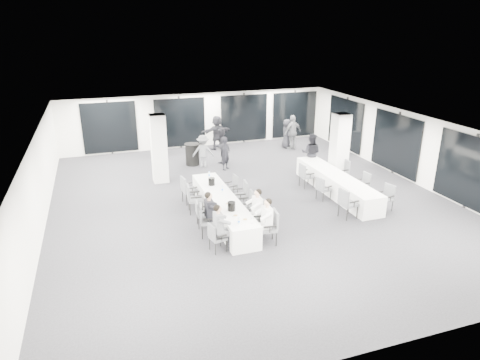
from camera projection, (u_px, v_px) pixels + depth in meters
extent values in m
cube|color=black|center=(251.00, 201.00, 15.75)|extent=(14.00, 16.00, 0.02)
cube|color=white|center=(251.00, 126.00, 14.78)|extent=(14.00, 16.00, 0.02)
cube|color=white|center=(37.00, 188.00, 13.16)|extent=(0.02, 16.00, 2.80)
cube|color=white|center=(413.00, 148.00, 17.37)|extent=(0.02, 16.00, 2.80)
cube|color=white|center=(199.00, 120.00, 22.39)|extent=(14.00, 0.02, 2.80)
cube|color=white|center=(395.00, 289.00, 8.14)|extent=(14.00, 0.02, 2.80)
cube|color=black|center=(199.00, 121.00, 22.35)|extent=(13.60, 0.06, 2.50)
cube|color=black|center=(395.00, 143.00, 18.26)|extent=(0.06, 14.00, 2.50)
cube|color=silver|center=(159.00, 149.00, 17.27)|extent=(0.60, 0.60, 2.80)
cube|color=silver|center=(339.00, 148.00, 17.42)|extent=(0.60, 0.60, 2.80)
cube|color=silver|center=(223.00, 208.00, 14.27)|extent=(0.90, 5.00, 0.75)
cube|color=silver|center=(336.00, 184.00, 16.36)|extent=(0.90, 5.00, 0.75)
cylinder|color=black|center=(192.00, 154.00, 19.66)|extent=(0.63, 0.63, 0.98)
cylinder|color=black|center=(192.00, 144.00, 19.49)|extent=(0.72, 0.72, 0.02)
cube|color=#4E5155|center=(218.00, 238.00, 12.18)|extent=(0.50, 0.52, 0.07)
cube|color=#4E5155|center=(212.00, 232.00, 12.00)|extent=(0.14, 0.42, 0.42)
cylinder|color=black|center=(210.00, 244.00, 12.31)|extent=(0.03, 0.03, 0.37)
cylinder|color=black|center=(215.00, 249.00, 12.02)|extent=(0.03, 0.03, 0.37)
cylinder|color=black|center=(221.00, 241.00, 12.49)|extent=(0.03, 0.03, 0.37)
cylinder|color=black|center=(227.00, 246.00, 12.20)|extent=(0.03, 0.03, 0.37)
cube|color=black|center=(214.00, 230.00, 12.31)|extent=(0.31, 0.10, 0.04)
cube|color=black|center=(222.00, 236.00, 11.94)|extent=(0.31, 0.10, 0.04)
cube|color=#4E5155|center=(209.00, 221.00, 13.03)|extent=(0.60, 0.62, 0.09)
cube|color=#4E5155|center=(201.00, 213.00, 12.91)|extent=(0.17, 0.50, 0.50)
cylinder|color=black|center=(202.00, 226.00, 13.31)|extent=(0.04, 0.04, 0.44)
cylinder|color=black|center=(202.00, 232.00, 12.90)|extent=(0.04, 0.04, 0.44)
cylinder|color=black|center=(216.00, 225.00, 13.35)|extent=(0.04, 0.04, 0.44)
cylinder|color=black|center=(217.00, 232.00, 12.94)|extent=(0.04, 0.04, 0.44)
cube|color=black|center=(209.00, 212.00, 13.22)|extent=(0.37, 0.12, 0.04)
cube|color=black|center=(209.00, 219.00, 12.72)|extent=(0.37, 0.12, 0.04)
cube|color=#4E5155|center=(204.00, 214.00, 13.67)|extent=(0.47, 0.48, 0.07)
cube|color=#4E5155|center=(197.00, 208.00, 13.54)|extent=(0.10, 0.43, 0.43)
cylinder|color=black|center=(197.00, 219.00, 13.87)|extent=(0.03, 0.03, 0.38)
cylinder|color=black|center=(199.00, 224.00, 13.54)|extent=(0.03, 0.03, 0.38)
cylinder|color=black|center=(209.00, 218.00, 13.95)|extent=(0.03, 0.03, 0.38)
cylinder|color=black|center=(210.00, 223.00, 13.62)|extent=(0.03, 0.03, 0.38)
cube|color=black|center=(202.00, 207.00, 13.82)|extent=(0.32, 0.07, 0.04)
cube|color=black|center=(205.00, 213.00, 13.40)|extent=(0.32, 0.07, 0.04)
cube|color=#4E5155|center=(195.00, 199.00, 14.66)|extent=(0.55, 0.57, 0.09)
cube|color=#4E5155|center=(188.00, 192.00, 14.51)|extent=(0.12, 0.49, 0.49)
cylinder|color=black|center=(189.00, 205.00, 14.90)|extent=(0.04, 0.04, 0.44)
cylinder|color=black|center=(190.00, 209.00, 14.51)|extent=(0.04, 0.04, 0.44)
cylinder|color=black|center=(201.00, 204.00, 14.98)|extent=(0.04, 0.04, 0.44)
cylinder|color=black|center=(203.00, 208.00, 14.59)|extent=(0.04, 0.04, 0.44)
cube|color=black|center=(194.00, 192.00, 14.84)|extent=(0.37, 0.09, 0.04)
cube|color=black|center=(196.00, 197.00, 14.35)|extent=(0.37, 0.09, 0.04)
cube|color=#4E5155|center=(190.00, 190.00, 15.46)|extent=(0.56, 0.58, 0.09)
cube|color=#4E5155|center=(183.00, 184.00, 15.26)|extent=(0.14, 0.49, 0.49)
cylinder|color=black|center=(183.00, 196.00, 15.63)|extent=(0.04, 0.04, 0.44)
cylinder|color=black|center=(187.00, 200.00, 15.28)|extent=(0.04, 0.04, 0.44)
cylinder|color=black|center=(193.00, 194.00, 15.81)|extent=(0.04, 0.04, 0.44)
cylinder|color=black|center=(198.00, 198.00, 15.46)|extent=(0.04, 0.04, 0.44)
cube|color=black|center=(187.00, 183.00, 15.62)|extent=(0.36, 0.10, 0.04)
cube|color=black|center=(192.00, 188.00, 15.17)|extent=(0.36, 0.10, 0.04)
cube|color=#4E5155|center=(267.00, 228.00, 12.56)|extent=(0.57, 0.59, 0.09)
cube|color=#4E5155|center=(276.00, 219.00, 12.50)|extent=(0.13, 0.51, 0.50)
cylinder|color=black|center=(276.00, 239.00, 12.49)|extent=(0.04, 0.04, 0.45)
cylinder|color=black|center=(272.00, 233.00, 12.89)|extent=(0.04, 0.04, 0.45)
cylinder|color=black|center=(262.00, 241.00, 12.41)|extent=(0.04, 0.04, 0.45)
cylinder|color=black|center=(258.00, 234.00, 12.81)|extent=(0.04, 0.04, 0.45)
cube|color=black|center=(270.00, 227.00, 12.24)|extent=(0.37, 0.09, 0.04)
cube|color=black|center=(265.00, 219.00, 12.75)|extent=(0.37, 0.09, 0.04)
cube|color=#4E5155|center=(258.00, 218.00, 13.27)|extent=(0.56, 0.58, 0.08)
cube|color=#4E5155|center=(265.00, 209.00, 13.21)|extent=(0.14, 0.49, 0.48)
cylinder|color=black|center=(266.00, 228.00, 13.20)|extent=(0.04, 0.04, 0.43)
cylinder|color=black|center=(263.00, 222.00, 13.59)|extent=(0.04, 0.04, 0.43)
cylinder|color=black|center=(252.00, 229.00, 13.13)|extent=(0.04, 0.04, 0.43)
cylinder|color=black|center=(250.00, 223.00, 13.53)|extent=(0.04, 0.04, 0.43)
cube|color=black|center=(260.00, 216.00, 12.97)|extent=(0.36, 0.10, 0.04)
cube|color=black|center=(256.00, 209.00, 13.46)|extent=(0.36, 0.10, 0.04)
cube|color=#4E5155|center=(246.00, 205.00, 14.27)|extent=(0.47, 0.49, 0.08)
cube|color=#4E5155|center=(252.00, 197.00, 14.23)|extent=(0.08, 0.45, 0.45)
cylinder|color=black|center=(253.00, 214.00, 14.22)|extent=(0.04, 0.04, 0.40)
cylinder|color=black|center=(250.00, 209.00, 14.58)|extent=(0.04, 0.04, 0.40)
cylinder|color=black|center=(242.00, 215.00, 14.12)|extent=(0.04, 0.04, 0.40)
cylinder|color=black|center=(239.00, 210.00, 14.48)|extent=(0.04, 0.04, 0.40)
cube|color=black|center=(248.00, 204.00, 13.99)|extent=(0.33, 0.06, 0.04)
cube|color=black|center=(244.00, 198.00, 14.43)|extent=(0.33, 0.06, 0.04)
cube|color=#4E5155|center=(239.00, 197.00, 14.90)|extent=(0.56, 0.58, 0.09)
cube|color=#4E5155|center=(246.00, 188.00, 14.84)|extent=(0.13, 0.50, 0.49)
cylinder|color=black|center=(246.00, 205.00, 14.83)|extent=(0.04, 0.04, 0.44)
cylinder|color=black|center=(244.00, 201.00, 15.22)|extent=(0.04, 0.04, 0.44)
cylinder|color=black|center=(234.00, 206.00, 14.75)|extent=(0.04, 0.04, 0.44)
cylinder|color=black|center=(232.00, 202.00, 15.15)|extent=(0.04, 0.04, 0.44)
cube|color=black|center=(241.00, 194.00, 14.59)|extent=(0.37, 0.09, 0.04)
cube|color=black|center=(238.00, 189.00, 15.08)|extent=(0.37, 0.09, 0.04)
cube|color=#4E5155|center=(231.00, 188.00, 15.78)|extent=(0.49, 0.51, 0.08)
cube|color=#4E5155|center=(236.00, 181.00, 15.78)|extent=(0.11, 0.44, 0.44)
cylinder|color=black|center=(238.00, 195.00, 15.78)|extent=(0.03, 0.03, 0.39)
cylinder|color=black|center=(233.00, 192.00, 16.10)|extent=(0.03, 0.03, 0.39)
cylinder|color=black|center=(228.00, 197.00, 15.62)|extent=(0.03, 0.03, 0.39)
cylinder|color=black|center=(224.00, 193.00, 15.95)|extent=(0.03, 0.03, 0.39)
cube|color=black|center=(233.00, 186.00, 15.52)|extent=(0.33, 0.08, 0.04)
cube|color=black|center=(228.00, 182.00, 15.93)|extent=(0.33, 0.08, 0.04)
cube|color=#4E5155|center=(348.00, 204.00, 14.27)|extent=(0.57, 0.59, 0.09)
cube|color=#4E5155|center=(344.00, 197.00, 14.06)|extent=(0.14, 0.50, 0.50)
cylinder|color=black|center=(338.00, 210.00, 14.44)|extent=(0.04, 0.04, 0.44)
cylinder|color=black|center=(347.00, 215.00, 14.08)|extent=(0.04, 0.04, 0.44)
cylinder|color=black|center=(348.00, 208.00, 14.63)|extent=(0.04, 0.04, 0.44)
cylinder|color=black|center=(357.00, 212.00, 14.27)|extent=(0.04, 0.04, 0.44)
cube|color=black|center=(344.00, 196.00, 14.43)|extent=(0.37, 0.10, 0.04)
cube|color=black|center=(354.00, 202.00, 13.98)|extent=(0.37, 0.10, 0.04)
cube|color=#4E5155|center=(324.00, 189.00, 15.76)|extent=(0.52, 0.53, 0.07)
cube|color=#4E5155|center=(320.00, 184.00, 15.58)|extent=(0.16, 0.42, 0.42)
cylinder|color=black|center=(316.00, 194.00, 15.89)|extent=(0.03, 0.03, 0.38)
cylinder|color=black|center=(323.00, 197.00, 15.60)|extent=(0.03, 0.03, 0.38)
cylinder|color=black|center=(324.00, 192.00, 16.08)|extent=(0.03, 0.03, 0.38)
cylinder|color=black|center=(331.00, 195.00, 15.79)|extent=(0.03, 0.03, 0.38)
cube|color=black|center=(320.00, 183.00, 15.89)|extent=(0.31, 0.11, 0.04)
cube|color=black|center=(328.00, 187.00, 15.53)|extent=(0.31, 0.11, 0.04)
cube|color=#4E5155|center=(307.00, 176.00, 16.97)|extent=(0.50, 0.52, 0.08)
cube|color=#4E5155|center=(302.00, 170.00, 16.80)|extent=(0.09, 0.47, 0.46)
cylinder|color=black|center=(299.00, 181.00, 17.16)|extent=(0.04, 0.04, 0.41)
cylinder|color=black|center=(305.00, 184.00, 16.81)|extent=(0.04, 0.04, 0.41)
cylinder|color=black|center=(308.00, 180.00, 17.31)|extent=(0.04, 0.04, 0.41)
cylinder|color=black|center=(313.00, 183.00, 16.96)|extent=(0.04, 0.04, 0.41)
cube|color=black|center=(304.00, 170.00, 17.13)|extent=(0.35, 0.06, 0.04)
cube|color=black|center=(310.00, 174.00, 16.70)|extent=(0.35, 0.06, 0.04)
cube|color=#4E5155|center=(385.00, 199.00, 14.81)|extent=(0.54, 0.56, 0.08)
cube|color=#4E5155|center=(390.00, 190.00, 14.82)|extent=(0.16, 0.45, 0.45)
cylinder|color=black|center=(392.00, 206.00, 14.83)|extent=(0.04, 0.04, 0.40)
cylinder|color=black|center=(383.00, 202.00, 15.14)|extent=(0.04, 0.04, 0.40)
cylinder|color=black|center=(384.00, 208.00, 14.64)|extent=(0.04, 0.04, 0.40)
cylinder|color=black|center=(376.00, 204.00, 14.95)|extent=(0.04, 0.04, 0.40)
cube|color=black|center=(391.00, 197.00, 14.55)|extent=(0.33, 0.11, 0.04)
cube|color=black|center=(380.00, 192.00, 14.95)|extent=(0.33, 0.11, 0.04)
cube|color=#4E5155|center=(362.00, 185.00, 16.05)|extent=(0.47, 0.49, 0.08)
cube|color=#4E5155|center=(367.00, 178.00, 16.03)|extent=(0.08, 0.45, 0.44)
cylinder|color=black|center=(368.00, 192.00, 16.03)|extent=(0.03, 0.03, 0.39)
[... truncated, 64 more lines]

